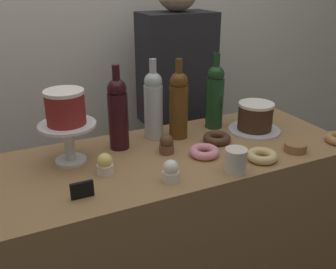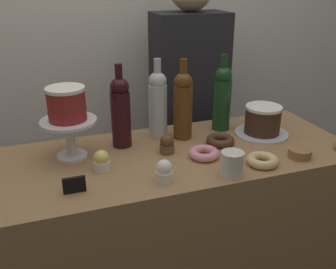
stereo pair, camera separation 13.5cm
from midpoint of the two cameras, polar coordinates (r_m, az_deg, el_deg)
The scene contains 20 objects.
back_wall at distance 2.11m, azimuth -6.03°, elevation 15.65°, with size 6.00×0.05×2.60m.
display_counter at distance 1.68m, azimuth 2.42°, elevation -17.62°, with size 1.44×0.55×0.94m.
cake_stand_pedestal at distance 1.38m, azimuth -11.92°, elevation 0.25°, with size 0.20×0.20×0.15m.
white_layer_cake at distance 1.35m, azimuth -12.29°, elevation 4.51°, with size 0.14×0.14×0.12m.
silver_serving_platter at distance 1.65m, azimuth 16.17°, elevation 0.11°, with size 0.22×0.22×0.01m.
chocolate_round_cake at distance 1.63m, azimuth 16.42°, elevation 2.15°, with size 0.15×0.15×0.12m.
wine_bottle_dark_red at distance 1.44m, azimuth -4.50°, elevation 3.53°, with size 0.08×0.08×0.33m.
wine_bottle_green at distance 1.63m, azimuth 10.55°, elevation 5.53°, with size 0.08×0.08×0.33m.
wine_bottle_amber at distance 1.52m, azimuth 4.83°, elevation 4.54°, with size 0.08×0.08×0.33m.
wine_bottle_clear at distance 1.52m, azimuth 1.01°, elevation 4.64°, with size 0.08×0.08×0.33m.
cupcake_chocolate at distance 1.42m, azimuth 2.58°, elevation -1.55°, with size 0.06×0.06×0.07m.
cupcake_vanilla at distance 1.23m, azimuth 2.61°, elevation -5.62°, with size 0.06×0.06×0.07m.
cupcake_lemon at distance 1.30m, azimuth -7.03°, elevation -4.08°, with size 0.06×0.06×0.07m.
donut_pink at distance 1.40m, azimuth 8.21°, elevation -2.88°, with size 0.11×0.11×0.03m.
donut_glazed at distance 1.40m, azimuth 16.76°, elevation -3.81°, with size 0.11×0.11×0.03m.
donut_chocolate at distance 1.52m, azimuth 10.42°, elevation -0.92°, with size 0.11×0.11×0.03m.
cookie_stack at distance 1.50m, azimuth 21.72°, elevation -2.67°, with size 0.08×0.08×0.03m.
price_sign_chalkboard at distance 1.19m, azimuth -10.80°, elevation -7.57°, with size 0.07×0.01×0.05m.
coffee_cup_ceramic at distance 1.29m, azimuth 12.63°, elevation -4.40°, with size 0.08×0.08×0.08m.
barista_figure at distance 2.02m, azimuth 4.96°, elevation 1.84°, with size 0.36×0.22×1.60m.
Camera 2 is at (-0.42, -1.21, 1.56)m, focal length 40.45 mm.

